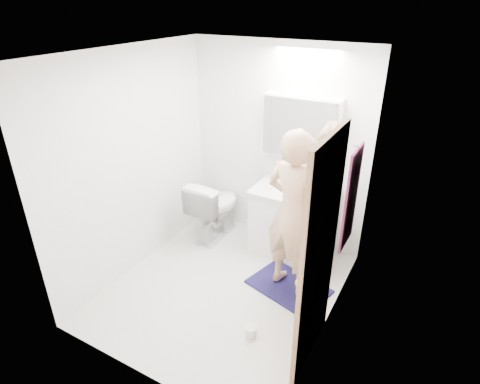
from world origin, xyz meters
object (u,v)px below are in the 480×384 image
Objects in this scene: vanity_cabinet at (292,224)px; toilet at (215,207)px; toothbrush_cup at (322,187)px; toilet_paper_roll at (251,331)px; soap_bottle_a at (280,174)px; person at (294,214)px; soap_bottle_b at (287,176)px; medicine_cabinet at (301,128)px.

toilet is (-1.01, -0.11, 0.01)m from vanity_cabinet.
toilet_paper_roll is at bearing -92.51° from toothbrush_cup.
soap_bottle_a reaches higher than toilet_paper_roll.
toilet is 1.44m from person.
vanity_cabinet is 0.61m from soap_bottle_a.
soap_bottle_a is 2.05× the size of toothbrush_cup.
vanity_cabinet is 1.12× the size of toilet.
toothbrush_cup is at bearing 87.49° from toilet_paper_roll.
soap_bottle_a is 1.41× the size of soap_bottle_b.
medicine_cabinet is (-0.06, 0.21, 1.11)m from vanity_cabinet.
vanity_cabinet is 5.91× the size of soap_bottle_b.
toilet_paper_roll is at bearing -77.07° from soap_bottle_b.
toilet is 1.38m from toothbrush_cup.
toilet_paper_roll is (0.19, -1.42, -0.34)m from vanity_cabinet.
medicine_cabinet is 4.11× the size of soap_bottle_a.
vanity_cabinet is at bearing -53.90° from person.
vanity_cabinet is 1.01m from toilet.
medicine_cabinet reaches higher than soap_bottle_a.
toothbrush_cup is at bearing -2.63° from soap_bottle_b.
person is at bearing -63.05° from soap_bottle_b.
vanity_cabinet is 1.02× the size of medicine_cabinet.
soap_bottle_b is (-0.11, -0.03, -0.60)m from medicine_cabinet.
soap_bottle_b is at bearing 21.24° from soap_bottle_a.
soap_bottle_a is at bearing -158.76° from soap_bottle_b.
toothbrush_cup is 1.78m from toilet_paper_roll.
toilet is 0.96m from soap_bottle_a.
toilet is at bearing -161.09° from medicine_cabinet.
toilet_paper_roll is at bearing -82.17° from vanity_cabinet.
soap_bottle_a is (-0.49, 0.78, 0.02)m from person.
toilet is (-0.95, -0.33, -1.10)m from medicine_cabinet.
medicine_cabinet is 8.00× the size of toilet_paper_roll.
medicine_cabinet is 0.71m from toothbrush_cup.
vanity_cabinet is at bearing -46.35° from soap_bottle_b.
person reaches higher than vanity_cabinet.
toilet is 1.02m from soap_bottle_b.
medicine_cabinet is 1.49m from toilet.
toilet is 0.46× the size of person.
toothbrush_cup is at bearing -76.50° from person.
vanity_cabinet is 0.56m from soap_bottle_b.
toilet is at bearing -167.79° from toothbrush_cup.
vanity_cabinet is 1.13m from medicine_cabinet.
medicine_cabinet is at bearing 105.59° from vanity_cabinet.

